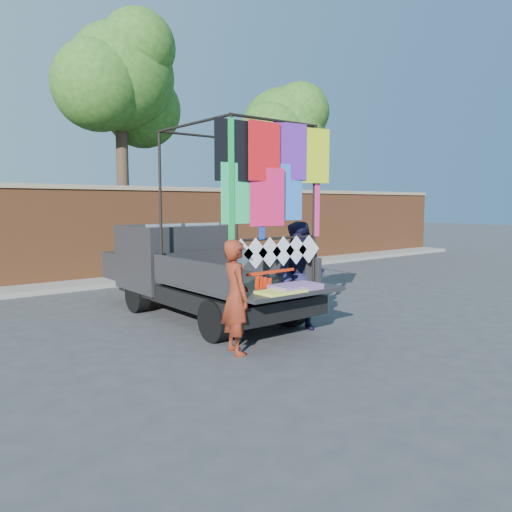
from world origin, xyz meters
TOP-DOWN VIEW (x-y plane):
  - ground at (0.00, 0.00)m, footprint 90.00×90.00m
  - brick_wall at (0.00, 7.00)m, footprint 30.00×0.45m
  - curb at (0.00, 6.30)m, footprint 30.00×1.20m
  - tree_mid at (1.02, 8.12)m, footprint 4.20×3.30m
  - tree_right at (7.52, 8.12)m, footprint 4.20×3.30m
  - pickup_truck at (-0.43, 2.06)m, footprint 2.13×5.34m
  - woman at (-1.31, -0.73)m, footprint 0.52×0.67m
  - man at (0.37, -0.28)m, footprint 0.98×1.08m
  - streamer_bundle at (-0.58, -0.52)m, footprint 0.98×0.12m

SIDE VIEW (x-z plane):
  - ground at x=0.00m, z-range 0.00..0.00m
  - curb at x=0.00m, z-range 0.00..0.12m
  - woman at x=-1.31m, z-range 0.00..1.62m
  - pickup_truck at x=-0.43m, z-range -0.83..2.53m
  - streamer_bundle at x=-0.58m, z-range 0.54..1.21m
  - man at x=0.37m, z-range 0.00..1.82m
  - brick_wall at x=0.00m, z-range 0.02..2.63m
  - tree_right at x=7.52m, z-range 1.44..8.06m
  - tree_mid at x=1.02m, z-range 1.83..9.56m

